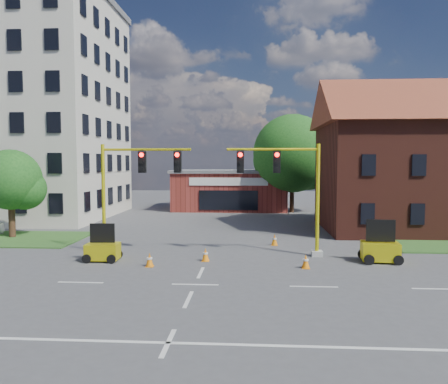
{
  "coord_description": "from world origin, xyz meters",
  "views": [
    {
      "loc": [
        2.4,
        -18.13,
        5.23
      ],
      "look_at": [
        0.58,
        10.0,
        3.26
      ],
      "focal_mm": 35.0,
      "sensor_mm": 36.0,
      "label": 1
    }
  ],
  "objects_px": {
    "signal_mast_east": "(288,185)",
    "trailer_east": "(380,249)",
    "signal_mast_west": "(132,185)",
    "trailer_west": "(103,250)",
    "pickup_white": "(382,222)"
  },
  "relations": [
    {
      "from": "trailer_east",
      "to": "pickup_white",
      "type": "bearing_deg",
      "value": 79.58
    },
    {
      "from": "signal_mast_east",
      "to": "trailer_west",
      "type": "relative_size",
      "value": 3.26
    },
    {
      "from": "signal_mast_west",
      "to": "trailer_west",
      "type": "xyz_separation_m",
      "value": [
        -1.09,
        -1.88,
        -3.33
      ]
    },
    {
      "from": "signal_mast_east",
      "to": "trailer_east",
      "type": "bearing_deg",
      "value": -14.64
    },
    {
      "from": "signal_mast_west",
      "to": "pickup_white",
      "type": "distance_m",
      "value": 18.71
    },
    {
      "from": "signal_mast_west",
      "to": "signal_mast_east",
      "type": "distance_m",
      "value": 8.71
    },
    {
      "from": "signal_mast_west",
      "to": "trailer_east",
      "type": "height_order",
      "value": "signal_mast_west"
    },
    {
      "from": "signal_mast_east",
      "to": "trailer_east",
      "type": "height_order",
      "value": "signal_mast_east"
    },
    {
      "from": "signal_mast_east",
      "to": "pickup_white",
      "type": "distance_m",
      "value": 11.88
    },
    {
      "from": "signal_mast_east",
      "to": "trailer_west",
      "type": "height_order",
      "value": "signal_mast_east"
    },
    {
      "from": "signal_mast_west",
      "to": "signal_mast_east",
      "type": "relative_size",
      "value": 1.0
    },
    {
      "from": "signal_mast_west",
      "to": "trailer_west",
      "type": "distance_m",
      "value": 3.97
    },
    {
      "from": "trailer_west",
      "to": "signal_mast_east",
      "type": "bearing_deg",
      "value": 8.94
    },
    {
      "from": "signal_mast_east",
      "to": "trailer_east",
      "type": "distance_m",
      "value": 5.86
    },
    {
      "from": "trailer_west",
      "to": "pickup_white",
      "type": "bearing_deg",
      "value": 29.0
    }
  ]
}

